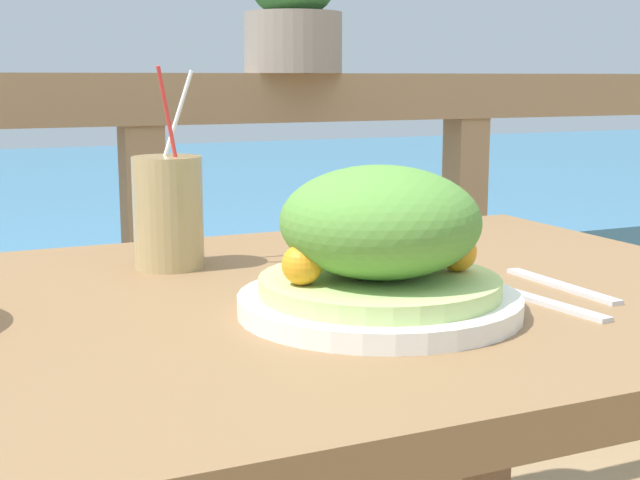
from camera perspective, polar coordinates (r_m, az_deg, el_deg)
The scene contains 8 objects.
patio_table at distance 1.00m, azimuth -1.74°, elevation -9.15°, with size 1.12×0.78×0.73m.
railing_fence at distance 1.64m, azimuth -11.16°, elevation 0.02°, with size 2.80×0.08×0.97m.
sea_backdrop at distance 4.15m, azimuth -18.95°, elevation -0.05°, with size 12.00×4.00×0.51m.
salad_plate at distance 0.89m, azimuth 3.85°, elevation -0.65°, with size 0.29×0.29×0.15m.
drink_glass at distance 1.12m, azimuth -9.68°, elevation 1.79°, with size 0.09×0.09×0.25m.
fork at distance 0.97m, azimuth 13.98°, elevation -3.81°, with size 0.04×0.18×0.00m.
knife at distance 1.04m, azimuth 15.17°, elevation -2.83°, with size 0.02×0.18×0.00m.
orange_near_basket at distance 1.25m, azimuth 2.58°, elevation 1.25°, with size 0.07×0.07×0.07m.
Camera 1 is at (-0.36, -0.87, 0.96)m, focal length 50.00 mm.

